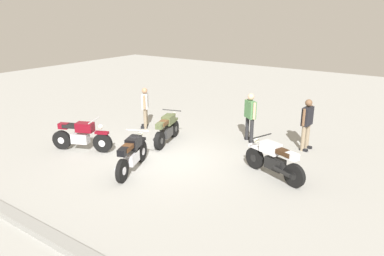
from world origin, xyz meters
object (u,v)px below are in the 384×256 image
at_px(motorcycle_olive_vintage, 167,129).
at_px(person_in_black_shirt, 307,121).
at_px(motorcycle_black_cruiser, 132,154).
at_px(motorcycle_silver_cruiser, 274,160).
at_px(person_in_white_shirt, 145,105).
at_px(motorcycle_maroon_cruiser, 81,136).
at_px(person_in_green_shirt, 250,114).

distance_m(motorcycle_olive_vintage, person_in_black_shirt, 4.70).
distance_m(motorcycle_black_cruiser, motorcycle_olive_vintage, 2.49).
bearing_deg(motorcycle_silver_cruiser, person_in_black_shirt, -70.46).
xyz_separation_m(motorcycle_silver_cruiser, person_in_white_shirt, (5.93, -1.36, 0.37)).
xyz_separation_m(motorcycle_maroon_cruiser, person_in_black_shirt, (-5.99, -4.31, 0.46)).
bearing_deg(person_in_green_shirt, person_in_white_shirt, 138.95).
height_order(motorcycle_black_cruiser, person_in_green_shirt, person_in_green_shirt).
distance_m(motorcycle_silver_cruiser, person_in_black_shirt, 2.64).
bearing_deg(person_in_black_shirt, person_in_green_shirt, -163.85).
relative_size(motorcycle_maroon_cruiser, person_in_white_shirt, 1.24).
xyz_separation_m(motorcycle_black_cruiser, person_in_green_shirt, (-1.64, -4.19, 0.47)).
bearing_deg(motorcycle_olive_vintage, motorcycle_silver_cruiser, -113.14).
relative_size(motorcycle_olive_vintage, person_in_black_shirt, 1.12).
height_order(motorcycle_black_cruiser, motorcycle_olive_vintage, motorcycle_black_cruiser).
distance_m(motorcycle_maroon_cruiser, person_in_white_shirt, 3.10).
bearing_deg(motorcycle_black_cruiser, motorcycle_maroon_cruiser, 63.28).
relative_size(person_in_black_shirt, person_in_green_shirt, 0.99).
bearing_deg(person_in_white_shirt, motorcycle_maroon_cruiser, 53.10).
bearing_deg(person_in_green_shirt, motorcycle_maroon_cruiser, 170.49).
relative_size(motorcycle_silver_cruiser, motorcycle_maroon_cruiser, 1.02).
relative_size(motorcycle_olive_vintage, person_in_white_shirt, 1.20).
distance_m(motorcycle_black_cruiser, person_in_green_shirt, 4.52).
bearing_deg(person_in_green_shirt, person_in_black_shirt, -42.89).
height_order(motorcycle_black_cruiser, person_in_white_shirt, person_in_white_shirt).
height_order(motorcycle_olive_vintage, person_in_white_shirt, person_in_white_shirt).
relative_size(motorcycle_black_cruiser, motorcycle_olive_vintage, 1.04).
bearing_deg(person_in_green_shirt, motorcycle_olive_vintage, 164.58).
relative_size(motorcycle_silver_cruiser, person_in_white_shirt, 1.26).
bearing_deg(motorcycle_maroon_cruiser, motorcycle_olive_vintage, 26.43).
xyz_separation_m(motorcycle_black_cruiser, motorcycle_maroon_cruiser, (2.48, -0.22, 0.00)).
relative_size(motorcycle_olive_vintage, motorcycle_maroon_cruiser, 0.97).
bearing_deg(motorcycle_olive_vintage, person_in_black_shirt, -79.53).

